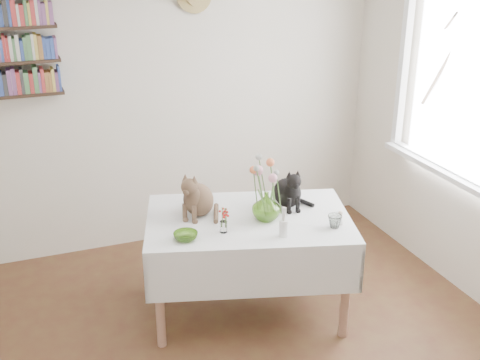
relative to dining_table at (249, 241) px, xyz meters
name	(u,v)px	position (x,y,z in m)	size (l,w,h in m)	color
room	(242,212)	(-0.41, -0.94, 0.70)	(4.08, 4.58, 2.58)	brown
window	(466,104)	(1.56, -0.14, 0.85)	(0.12, 1.52, 1.32)	white
dining_table	(249,241)	(0.00, 0.00, 0.00)	(1.54, 1.21, 0.73)	white
tabby_cat	(198,191)	(-0.29, 0.17, 0.34)	(0.22, 0.28, 0.33)	brown
black_cat	(287,185)	(0.32, 0.08, 0.33)	(0.20, 0.26, 0.30)	black
flower_vase	(266,206)	(0.10, -0.07, 0.28)	(0.19, 0.19, 0.20)	#99D552
green_bowl	(186,236)	(-0.48, -0.16, 0.20)	(0.15, 0.15, 0.05)	#99D552
drinking_glass	(335,221)	(0.46, -0.33, 0.22)	(0.09, 0.09, 0.09)	white
candlestick	(284,227)	(0.10, -0.33, 0.24)	(0.05, 0.05, 0.20)	white
berry_jar	(223,220)	(-0.23, -0.14, 0.26)	(0.05, 0.05, 0.19)	white
porcelain_figurine	(340,218)	(0.52, -0.30, 0.22)	(0.05, 0.05, 0.09)	white
flower_bouquet	(266,172)	(0.10, -0.06, 0.52)	(0.17, 0.13, 0.39)	#4C7233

